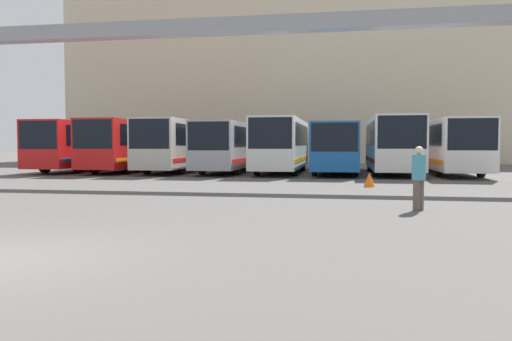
{
  "coord_description": "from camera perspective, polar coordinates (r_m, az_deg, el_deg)",
  "views": [
    {
      "loc": [
        5.37,
        -6.73,
        1.78
      ],
      "look_at": [
        0.92,
        18.95,
        0.4
      ],
      "focal_mm": 35.0,
      "sensor_mm": 36.0,
      "label": 1
    }
  ],
  "objects": [
    {
      "name": "traffic_cone",
      "position": [
        21.31,
        12.82,
        -1.02
      ],
      "size": [
        0.49,
        0.49,
        0.61
      ],
      "color": "orange",
      "rests_on": "ground"
    },
    {
      "name": "bus_slot_2",
      "position": [
        32.72,
        -8.63,
        3.16
      ],
      "size": [
        2.53,
        10.73,
        3.26
      ],
      "color": "beige",
      "rests_on": "ground"
    },
    {
      "name": "bus_slot_3",
      "position": [
        32.35,
        -2.73,
        3.02
      ],
      "size": [
        2.49,
        11.82,
        3.09
      ],
      "color": "#999EA5",
      "rests_on": "ground"
    },
    {
      "name": "bus_slot_0",
      "position": [
        35.45,
        -18.83,
        2.97
      ],
      "size": [
        2.6,
        10.89,
        3.21
      ],
      "color": "red",
      "rests_on": "ground"
    },
    {
      "name": "bus_slot_4",
      "position": [
        31.17,
        2.98,
        3.22
      ],
      "size": [
        2.54,
        10.54,
        3.28
      ],
      "color": "silver",
      "rests_on": "ground"
    },
    {
      "name": "bus_slot_5",
      "position": [
        31.21,
        9.11,
        2.87
      ],
      "size": [
        2.61,
        11.06,
        2.97
      ],
      "color": "#1959A5",
      "rests_on": "ground"
    },
    {
      "name": "bus_slot_6",
      "position": [
        30.96,
        15.26,
        3.15
      ],
      "size": [
        2.61,
        10.29,
        3.32
      ],
      "color": "silver",
      "rests_on": "ground"
    },
    {
      "name": "bus_slot_7",
      "position": [
        32.28,
        21.0,
        2.89
      ],
      "size": [
        2.56,
        11.99,
        3.15
      ],
      "color": "silver",
      "rests_on": "ground"
    },
    {
      "name": "overhead_gantry",
      "position": [
        23.67,
        -3.59,
        14.18
      ],
      "size": [
        31.71,
        0.8,
        7.53
      ],
      "color": "gray",
      "rests_on": "ground"
    },
    {
      "name": "pedestrian_near_left",
      "position": [
        14.04,
        18.1,
        -0.66
      ],
      "size": [
        0.36,
        0.36,
        1.73
      ],
      "rotation": [
        0.0,
        0.0,
        3.93
      ],
      "color": "brown",
      "rests_on": "ground"
    },
    {
      "name": "bus_slot_1",
      "position": [
        33.96,
        -13.93,
        3.09
      ],
      "size": [
        2.59,
        10.83,
        3.26
      ],
      "color": "red",
      "rests_on": "ground"
    },
    {
      "name": "building_backdrop",
      "position": [
        53.38,
        4.04,
        10.05
      ],
      "size": [
        44.68,
        12.0,
        16.63
      ],
      "color": "beige",
      "rests_on": "ground"
    }
  ]
}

